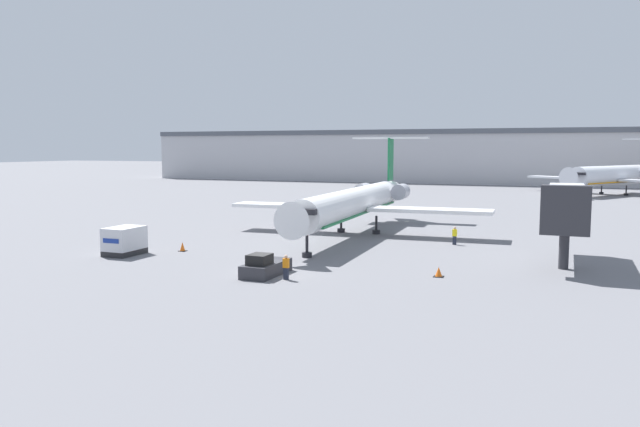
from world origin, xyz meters
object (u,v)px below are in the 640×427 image
object	(u,v)px
luggage_cart	(124,241)
airplane_parked_far_left	(612,175)
airplane_main	(356,202)
jet_bridge	(566,205)
worker_by_wing	(455,235)
pushback_tug	(266,267)
traffic_cone_left	(182,247)
traffic_cone_right	(439,272)
worker_near_tug	(286,267)

from	to	relation	value
luggage_cart	airplane_parked_far_left	size ratio (longest dim) A/B	0.11
airplane_main	jet_bridge	bearing A→B (deg)	-25.92
worker_by_wing	airplane_parked_far_left	bearing A→B (deg)	76.68
pushback_tug	traffic_cone_left	bearing A→B (deg)	150.24
pushback_tug	jet_bridge	world-z (taller)	jet_bridge
luggage_cart	traffic_cone_right	distance (m)	25.58
worker_near_tug	worker_by_wing	bearing A→B (deg)	67.93
worker_by_wing	airplane_parked_far_left	distance (m)	72.88
pushback_tug	airplane_parked_far_left	bearing A→B (deg)	73.48
airplane_parked_far_left	jet_bridge	xyz separation A→B (m)	(-7.52, -77.28, 0.80)
pushback_tug	jet_bridge	bearing A→B (deg)	32.42
airplane_main	worker_near_tug	distance (m)	22.69
worker_near_tug	worker_by_wing	size ratio (longest dim) A/B	1.02
pushback_tug	traffic_cone_right	world-z (taller)	pushback_tug
worker_near_tug	worker_by_wing	distance (m)	20.79
airplane_main	airplane_parked_far_left	bearing A→B (deg)	68.12
airplane_parked_far_left	traffic_cone_right	bearing A→B (deg)	-100.17
airplane_main	luggage_cart	xyz separation A→B (m)	(-13.69, -18.58, -2.17)
airplane_main	traffic_cone_left	xyz separation A→B (m)	(-10.34, -15.30, -2.94)
pushback_tug	traffic_cone_right	distance (m)	11.81
worker_near_tug	airplane_parked_far_left	bearing A→B (deg)	74.74
pushback_tug	worker_by_wing	world-z (taller)	worker_by_wing
luggage_cart	airplane_parked_far_left	world-z (taller)	airplane_parked_far_left
worker_by_wing	airplane_parked_far_left	xyz separation A→B (m)	(16.77, 70.86, 2.80)
luggage_cart	worker_by_wing	size ratio (longest dim) A/B	2.00
pushback_tug	luggage_cart	distance (m)	14.72
worker_near_tug	pushback_tug	bearing A→B (deg)	157.60
traffic_cone_left	airplane_parked_far_left	bearing A→B (deg)	65.67
worker_near_tug	jet_bridge	size ratio (longest dim) A/B	0.15
pushback_tug	worker_near_tug	distance (m)	2.09
worker_by_wing	airplane_parked_far_left	size ratio (longest dim) A/B	0.05
pushback_tug	luggage_cart	xyz separation A→B (m)	(-14.39, 3.04, 0.57)
pushback_tug	traffic_cone_left	world-z (taller)	pushback_tug
luggage_cart	worker_by_wing	distance (m)	28.64
worker_by_wing	jet_bridge	distance (m)	11.82
traffic_cone_left	airplane_parked_far_left	xyz separation A→B (m)	(37.54, 83.02, 3.27)
worker_near_tug	traffic_cone_right	size ratio (longest dim) A/B	2.42
pushback_tug	airplane_parked_far_left	world-z (taller)	airplane_parked_far_left
jet_bridge	pushback_tug	bearing A→B (deg)	-147.58
airplane_main	worker_near_tug	world-z (taller)	airplane_main
traffic_cone_left	traffic_cone_right	world-z (taller)	traffic_cone_left
traffic_cone_right	worker_near_tug	bearing A→B (deg)	-153.34
luggage_cart	worker_near_tug	distance (m)	16.75
luggage_cart	jet_bridge	world-z (taller)	jet_bridge
worker_near_tug	jet_bridge	xyz separation A→B (m)	(17.06, 12.84, 3.58)
traffic_cone_right	jet_bridge	bearing A→B (deg)	46.37
airplane_main	traffic_cone_left	distance (m)	18.70
airplane_parked_far_left	airplane_main	bearing A→B (deg)	-111.88
airplane_main	traffic_cone_left	size ratio (longest dim) A/B	43.36
traffic_cone_right	airplane_parked_far_left	bearing A→B (deg)	79.83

